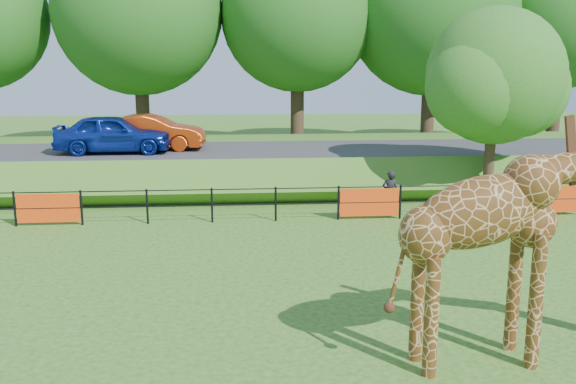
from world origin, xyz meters
name	(u,v)px	position (x,y,z in m)	size (l,w,h in m)	color
ground	(301,324)	(0.00, 0.00, 0.00)	(90.00, 90.00, 0.00)	#285916
giraffe	(536,255)	(3.82, -1.68, 1.86)	(5.22, 0.96, 3.73)	#533011
perimeter_fence	(276,204)	(0.00, 8.00, 0.55)	(28.07, 0.10, 1.10)	black
embankment	(265,162)	(0.00, 15.50, 0.65)	(40.00, 9.00, 1.30)	#285916
road	(267,151)	(0.00, 14.00, 1.36)	(40.00, 5.00, 0.12)	#323235
car_blue	(113,134)	(-5.95, 13.53, 2.17)	(1.78, 4.42, 1.51)	#132FA1
car_red	(152,132)	(-4.60, 14.34, 2.12)	(1.47, 4.22, 1.39)	#B4340C
visitor	(390,193)	(3.80, 8.56, 0.73)	(0.53, 0.35, 1.46)	black
tree_east	(497,81)	(7.60, 9.63, 4.28)	(5.40, 4.71, 6.76)	#372519
bg_tree_line	(295,14)	(1.89, 22.00, 7.19)	(37.30, 8.80, 11.82)	#372519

